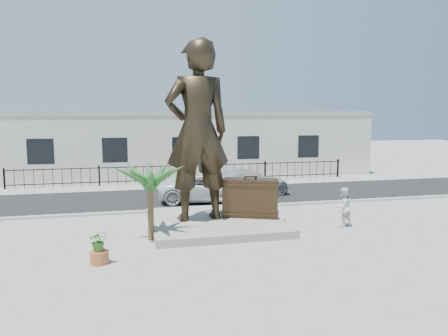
% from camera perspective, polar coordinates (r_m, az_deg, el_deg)
% --- Properties ---
extents(ground, '(100.00, 100.00, 0.00)m').
position_cam_1_polar(ground, '(16.67, 1.62, -8.71)').
color(ground, '#9E9991').
rests_on(ground, ground).
extents(street, '(40.00, 7.00, 0.01)m').
position_cam_1_polar(street, '(24.28, -3.31, -3.67)').
color(street, black).
rests_on(street, ground).
extents(curb, '(40.00, 0.25, 0.12)m').
position_cam_1_polar(curb, '(20.91, -1.61, -5.27)').
color(curb, '#A5A399').
rests_on(curb, ground).
extents(far_sidewalk, '(40.00, 2.50, 0.02)m').
position_cam_1_polar(far_sidewalk, '(28.17, -4.75, -2.17)').
color(far_sidewalk, '#9E9991').
rests_on(far_sidewalk, ground).
extents(plinth, '(5.20, 5.20, 0.30)m').
position_cam_1_polar(plinth, '(17.93, -1.19, -7.08)').
color(plinth, gray).
rests_on(plinth, ground).
extents(fence, '(22.00, 0.10, 1.20)m').
position_cam_1_polar(fence, '(28.86, -5.01, -0.76)').
color(fence, black).
rests_on(fence, ground).
extents(building, '(28.00, 7.00, 4.40)m').
position_cam_1_polar(building, '(32.84, -6.13, 2.99)').
color(building, silver).
rests_on(building, ground).
extents(statue, '(2.75, 1.94, 7.12)m').
position_cam_1_polar(statue, '(17.31, -3.50, 4.83)').
color(statue, '#2C2316').
rests_on(statue, plinth).
extents(suitcase, '(2.36, 1.52, 1.59)m').
position_cam_1_polar(suitcase, '(18.05, 3.47, -3.92)').
color(suitcase, '#342516').
rests_on(suitcase, plinth).
extents(tourist, '(0.90, 0.78, 1.59)m').
position_cam_1_polar(tourist, '(18.31, 15.29, -4.95)').
color(tourist, white).
rests_on(tourist, ground).
extents(car_white, '(5.45, 3.16, 1.43)m').
position_cam_1_polar(car_white, '(22.65, -2.04, -2.59)').
color(car_white, silver).
rests_on(car_white, street).
extents(car_silver, '(5.55, 3.65, 1.50)m').
position_cam_1_polar(car_silver, '(24.04, 3.04, -1.95)').
color(car_silver, '#ADB1B2').
rests_on(car_silver, street).
extents(worker, '(1.24, 0.90, 1.73)m').
position_cam_1_polar(worker, '(27.71, -4.77, -0.49)').
color(worker, '#FF580D').
rests_on(worker, far_sidewalk).
extents(palm_tree, '(1.80, 1.80, 3.20)m').
position_cam_1_polar(palm_tree, '(16.23, -9.48, -9.25)').
color(palm_tree, '#204F1D').
rests_on(palm_tree, ground).
extents(planter, '(0.56, 0.56, 0.40)m').
position_cam_1_polar(planter, '(14.07, -15.96, -11.16)').
color(planter, '#AC592D').
rests_on(planter, ground).
extents(shrub, '(0.64, 0.57, 0.65)m').
position_cam_1_polar(shrub, '(13.92, -16.04, -9.10)').
color(shrub, '#316420').
rests_on(shrub, planter).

